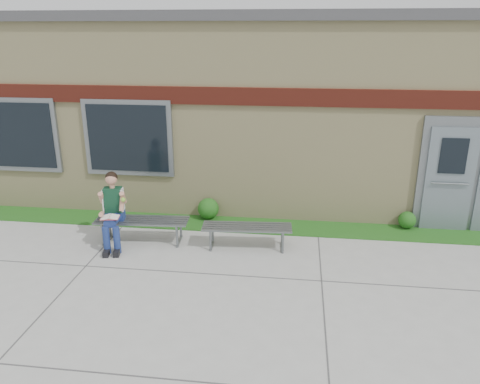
# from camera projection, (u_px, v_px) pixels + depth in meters

# --- Properties ---
(ground) EXTENTS (80.00, 80.00, 0.00)m
(ground) POSITION_uv_depth(u_px,v_px,m) (257.00, 293.00, 7.19)
(ground) COLOR #9E9E99
(ground) RESTS_ON ground
(grass_strip) EXTENTS (16.00, 0.80, 0.02)m
(grass_strip) POSITION_uv_depth(u_px,v_px,m) (269.00, 226.00, 9.63)
(grass_strip) COLOR #175216
(grass_strip) RESTS_ON ground
(school_building) EXTENTS (16.20, 6.22, 4.20)m
(school_building) POSITION_uv_depth(u_px,v_px,m) (279.00, 101.00, 12.12)
(school_building) COLOR beige
(school_building) RESTS_ON ground
(bench_left) EXTENTS (1.78, 0.60, 0.45)m
(bench_left) POSITION_uv_depth(u_px,v_px,m) (142.00, 225.00, 8.85)
(bench_left) COLOR slate
(bench_left) RESTS_ON ground
(bench_right) EXTENTS (1.67, 0.57, 0.43)m
(bench_right) POSITION_uv_depth(u_px,v_px,m) (247.00, 231.00, 8.62)
(bench_right) COLOR slate
(bench_right) RESTS_ON ground
(girl) EXTENTS (0.55, 0.88, 1.39)m
(girl) POSITION_uv_depth(u_px,v_px,m) (113.00, 209.00, 8.59)
(girl) COLOR navy
(girl) RESTS_ON ground
(shrub_mid) EXTENTS (0.45, 0.45, 0.45)m
(shrub_mid) POSITION_uv_depth(u_px,v_px,m) (208.00, 209.00, 9.94)
(shrub_mid) COLOR #175216
(shrub_mid) RESTS_ON grass_strip
(shrub_east) EXTENTS (0.35, 0.35, 0.35)m
(shrub_east) POSITION_uv_depth(u_px,v_px,m) (407.00, 220.00, 9.47)
(shrub_east) COLOR #175216
(shrub_east) RESTS_ON grass_strip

